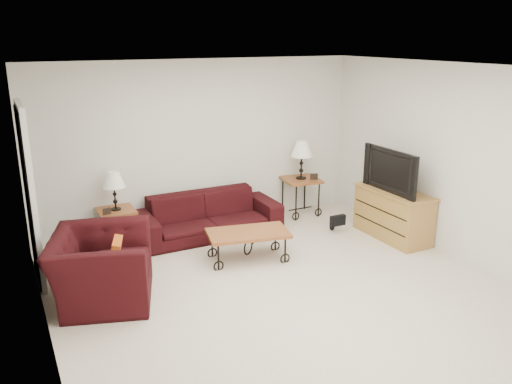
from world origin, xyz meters
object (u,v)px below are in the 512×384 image
side_table_left (117,228)px  coffee_table (248,246)px  lamp_right (301,160)px  sofa (208,215)px  armchair (102,267)px  backpack (333,215)px  side_table_right (301,197)px  tv_stand (393,214)px  lamp_left (114,191)px  television (395,170)px

side_table_left → coffee_table: size_ratio=0.51×
lamp_right → sofa: bearing=-173.9°
armchair → backpack: armchair is taller
sofa → lamp_right: bearing=6.1°
armchair → side_table_right: bearing=-49.4°
coffee_table → sofa: bearing=97.9°
coffee_table → tv_stand: tv_stand is taller
lamp_left → lamp_right: lamp_right is taller
sofa → lamp_left: size_ratio=3.94×
armchair → television: size_ratio=1.12×
side_table_right → lamp_left: bearing=180.0°
coffee_table → backpack: backpack is taller
lamp_right → lamp_left: bearing=180.0°
side_table_left → coffee_table: (1.41, -1.23, -0.07)m
sofa → television: television is taller
sofa → television: size_ratio=2.00×
lamp_left → armchair: size_ratio=0.45×
lamp_left → armchair: (-0.49, -1.46, -0.42)m
sofa → side_table_left: bearing=171.9°
armchair → backpack: (3.49, 0.61, -0.14)m
tv_stand → armchair: bearing=-180.0°
lamp_right → backpack: (0.05, -0.84, -0.67)m
lamp_left → backpack: bearing=-15.6°
side_table_right → tv_stand: size_ratio=0.52×
lamp_right → tv_stand: 1.69m
side_table_right → lamp_left: (-2.96, 0.00, 0.50)m
side_table_left → lamp_left: lamp_left is taller
tv_stand → side_table_left: bearing=158.1°
lamp_left → television: television is taller
sofa → side_table_right: size_ratio=3.45×
side_table_left → lamp_right: 3.03m
side_table_left → side_table_right: 2.96m
television → backpack: television is taller
lamp_right → coffee_table: 2.10m
side_table_right → lamp_right: (0.00, 0.00, 0.61)m
tv_stand → television: bearing=-180.0°
side_table_left → tv_stand: size_ratio=0.45×
side_table_left → television: television is taller
side_table_left → backpack: side_table_left is taller
armchair → sofa: bearing=-36.3°
tv_stand → coffee_table: bearing=174.1°
tv_stand → backpack: 0.87m
sofa → tv_stand: bearing=-28.5°
armchair → tv_stand: (4.11, 0.00, -0.03)m
backpack → coffee_table: bearing=170.0°
sofa → backpack: (1.74, -0.66, -0.06)m
side_table_left → lamp_left: bearing=0.0°
sofa → coffee_table: bearing=-82.1°
armchair → tv_stand: size_ratio=1.00×
sofa → side_table_right: sofa is taller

